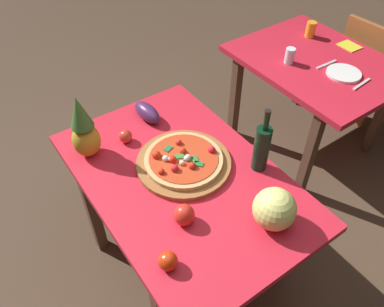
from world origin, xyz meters
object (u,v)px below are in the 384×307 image
tomato_near_board (168,261)px  drinking_glass_water (290,56)px  drinking_glass_juice (311,29)px  tomato_by_bottle (125,136)px  napkin_folded (349,46)px  display_table (182,189)px  background_table (315,73)px  melon (274,209)px  eggplant (147,112)px  wine_bottle (262,147)px  pizza_board (184,163)px  dining_chair (367,64)px  dinner_plate (344,73)px  bell_pepper (184,215)px  pizza (183,159)px  fork_utensil (327,64)px  pineapple_left (84,130)px  knife_utensil (362,84)px

tomato_near_board → drinking_glass_water: 1.67m
tomato_near_board → drinking_glass_juice: (-0.97, 1.85, 0.02)m
tomato_by_bottle → napkin_folded: tomato_by_bottle is taller
display_table → drinking_glass_water: (-0.44, 1.16, 0.14)m
background_table → melon: 1.43m
eggplant → napkin_folded: eggplant is taller
wine_bottle → tomato_by_bottle: wine_bottle is taller
tomato_by_bottle → drinking_glass_juice: size_ratio=0.64×
display_table → pizza_board: pizza_board is taller
tomato_by_bottle → drinking_glass_water: (-0.06, 1.26, 0.02)m
eggplant → tomato_near_board: bearing=-25.4°
eggplant → drinking_glass_juice: size_ratio=1.82×
dining_chair → eggplant: size_ratio=4.25×
background_table → melon: size_ratio=5.92×
display_table → dinner_plate: size_ratio=5.86×
dinner_plate → dining_chair: bearing=108.0°
drinking_glass_water → display_table: bearing=-69.2°
bell_pepper → drinking_glass_juice: drinking_glass_juice is taller
tomato_by_bottle → tomato_near_board: size_ratio=0.90×
tomato_near_board → drinking_glass_water: (-0.80, 1.46, 0.01)m
pizza → bell_pepper: (0.28, -0.18, 0.01)m
melon → fork_utensil: bearing=121.2°
pineapple_left → tomato_by_bottle: 0.23m
wine_bottle → napkin_folded: 1.42m
display_table → drinking_glass_juice: (-0.61, 1.54, 0.15)m
display_table → pizza_board: (-0.06, 0.05, 0.10)m
tomato_by_bottle → fork_utensil: 1.45m
drinking_glass_water → napkin_folded: 0.52m
bell_pepper → eggplant: bearing=162.0°
pineapple_left → napkin_folded: 1.97m
pizza → fork_utensil: bearing=99.4°
fork_utensil → eggplant: bearing=-96.8°
pineapple_left → tomato_by_bottle: pineapple_left is taller
fork_utensil → background_table: bearing=179.7°
napkin_folded → bell_pepper: bearing=-72.6°
bell_pepper → tomato_near_board: (0.14, -0.17, -0.01)m
bell_pepper → knife_utensil: size_ratio=0.56×
display_table → drinking_glass_juice: 1.67m
pizza → wine_bottle: bearing=53.2°
pineapple_left → drinking_glass_water: size_ratio=3.35×
knife_utensil → dinner_plate: bearing=174.3°
melon → bell_pepper: melon is taller
pizza_board → pineapple_left: 0.51m
eggplant → dining_chair: bearing=86.3°
eggplant → tomato_near_board: 0.92m
fork_utensil → napkin_folded: 0.33m
display_table → drinking_glass_juice: size_ratio=11.73×
pineapple_left → knife_utensil: (0.41, 1.64, -0.15)m
melon → dinner_plate: (-0.57, 1.18, -0.08)m
melon → napkin_folded: melon is taller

